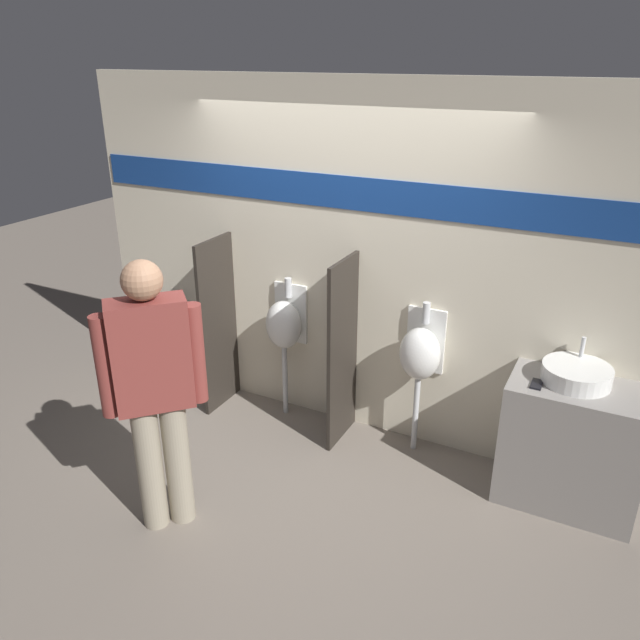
{
  "coord_description": "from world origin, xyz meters",
  "views": [
    {
      "loc": [
        1.89,
        -3.51,
        2.84
      ],
      "look_at": [
        0.0,
        0.17,
        1.05
      ],
      "focal_mm": 35.0,
      "sensor_mm": 36.0,
      "label": 1
    }
  ],
  "objects": [
    {
      "name": "sink_basin",
      "position": [
        1.74,
        0.37,
        0.94
      ],
      "size": [
        0.43,
        0.43,
        0.26
      ],
      "color": "white",
      "rests_on": "sink_counter"
    },
    {
      "name": "urinal_near_counter",
      "position": [
        -0.46,
        0.45,
        0.81
      ],
      "size": [
        0.3,
        0.26,
        1.19
      ],
      "color": "silver",
      "rests_on": "ground_plane"
    },
    {
      "name": "ground_plane",
      "position": [
        0.0,
        0.0,
        0.0
      ],
      "size": [
        16.0,
        16.0,
        0.0
      ],
      "primitive_type": "plane",
      "color": "#70665B"
    },
    {
      "name": "display_wall",
      "position": [
        0.0,
        0.6,
        1.36
      ],
      "size": [
        4.57,
        0.07,
        2.7
      ],
      "color": "beige",
      "rests_on": "ground_plane"
    },
    {
      "name": "toilet",
      "position": [
        -1.61,
        0.24,
        0.29
      ],
      "size": [
        0.41,
        0.57,
        0.85
      ],
      "color": "white",
      "rests_on": "ground_plane"
    },
    {
      "name": "sink_counter",
      "position": [
        1.79,
        0.32,
        0.44
      ],
      "size": [
        0.88,
        0.5,
        0.88
      ],
      "color": "gray",
      "rests_on": "ground_plane"
    },
    {
      "name": "urinal_far",
      "position": [
        0.68,
        0.45,
        0.81
      ],
      "size": [
        0.3,
        0.26,
        1.19
      ],
      "color": "silver",
      "rests_on": "ground_plane"
    },
    {
      "name": "divider_mid",
      "position": [
        0.11,
        0.33,
        0.74
      ],
      "size": [
        0.03,
        0.48,
        1.48
      ],
      "color": "#28231E",
      "rests_on": "ground_plane"
    },
    {
      "name": "person_in_vest",
      "position": [
        -0.48,
        -1.07,
        0.99
      ],
      "size": [
        0.47,
        0.48,
        1.79
      ],
      "rotation": [
        0.0,
        0.0,
        0.81
      ],
      "color": "gray",
      "rests_on": "ground_plane"
    },
    {
      "name": "cell_phone",
      "position": [
        1.53,
        0.22,
        0.89
      ],
      "size": [
        0.07,
        0.14,
        0.01
      ],
      "color": "black",
      "rests_on": "sink_counter"
    },
    {
      "name": "divider_near_counter",
      "position": [
        -1.04,
        0.33,
        0.74
      ],
      "size": [
        0.03,
        0.48,
        1.48
      ],
      "color": "#28231E",
      "rests_on": "ground_plane"
    }
  ]
}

